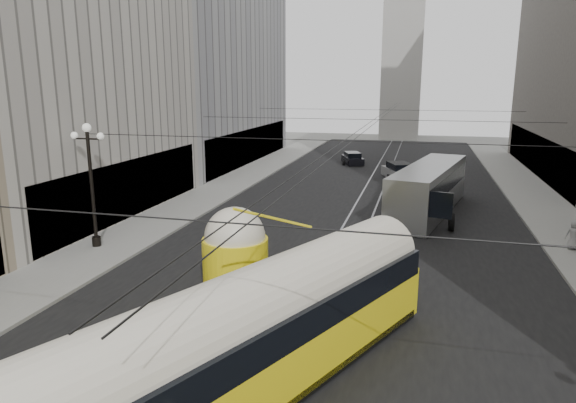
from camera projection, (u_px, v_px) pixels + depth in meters
The scene contains 14 objects.
road at pixel (368, 202), 37.47m from camera, with size 20.00×85.00×0.02m, color black.
sidewalk_left at pixel (230, 184), 43.70m from camera, with size 4.00×72.00×0.15m, color gray.
sidewalk_right at pixel (536, 200), 37.81m from camera, with size 4.00×72.00×0.15m, color gray.
rail_left at pixel (357, 201), 37.65m from camera, with size 0.12×85.00×0.04m, color gray.
rail_right at pixel (378, 203), 37.28m from camera, with size 0.12×85.00×0.04m, color gray.
building_left_far at pixel (196, 26), 53.79m from camera, with size 12.60×28.60×28.60m.
distant_tower at pixel (403, 40), 78.92m from camera, with size 6.00×6.00×31.36m.
lamppost_left_mid at pixel (91, 178), 26.04m from camera, with size 1.86×0.44×6.37m.
catenary at pixel (371, 122), 35.17m from camera, with size 25.00×72.00×0.23m.
streetcar at pixel (256, 333), 13.94m from camera, with size 8.64×15.53×3.70m.
city_bus at pixel (429, 187), 34.02m from camera, with size 5.32×12.92×3.18m.
sedan_white_far at pixel (399, 172), 46.31m from camera, with size 3.57×5.10×1.49m.
sedan_dark_far at pixel (353, 159), 55.21m from camera, with size 2.94×4.31×1.26m.
pedestrian_sidewalk_right at pixel (574, 235), 26.11m from camera, with size 0.75×0.46×1.54m, color gray.
Camera 1 is at (3.55, -4.30, 8.43)m, focal length 32.00 mm.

